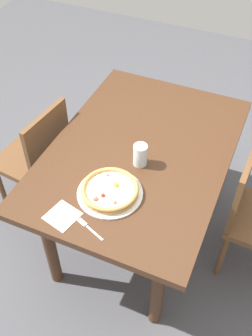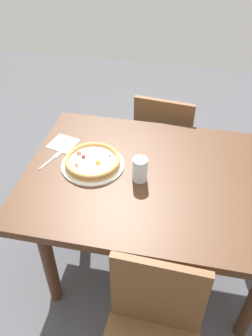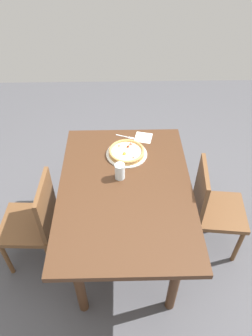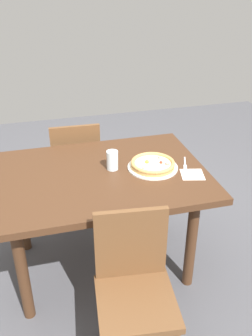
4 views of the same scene
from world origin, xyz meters
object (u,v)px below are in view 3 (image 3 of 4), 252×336
object	(u,v)px
chair_far	(212,207)
fork	(127,137)
napkin	(143,138)
dining_table	(125,196)
plate	(127,154)
pizza	(127,152)
drinking_glass	(120,171)
chair_near	(35,221)

from	to	relation	value
chair_far	fork	bearing A→B (deg)	-122.46
napkin	chair_far	bearing A→B (deg)	44.96
dining_table	plate	bearing A→B (deg)	177.11
chair_far	pizza	xyz separation A→B (m)	(-0.31, -0.67, 0.32)
napkin	fork	bearing A→B (deg)	-94.33
pizza	napkin	distance (m)	0.26
chair_far	dining_table	bearing A→B (deg)	-80.33
plate	chair_far	bearing A→B (deg)	65.04
pizza	fork	size ratio (longest dim) A/B	1.79
fork	drinking_glass	world-z (taller)	drinking_glass
pizza	napkin	bearing A→B (deg)	145.43
dining_table	pizza	world-z (taller)	pizza
chair_far	pizza	world-z (taller)	chair_far
dining_table	pizza	bearing A→B (deg)	177.10
plate	fork	distance (m)	0.23
chair_near	chair_far	distance (m)	1.39
dining_table	pizza	size ratio (longest dim) A/B	4.78
fork	napkin	xyz separation A→B (m)	(0.01, 0.14, -0.00)
pizza	drinking_glass	xyz separation A→B (m)	(0.26, -0.06, 0.03)
chair_near	plate	bearing A→B (deg)	-57.23
fork	napkin	bearing A→B (deg)	16.97
dining_table	napkin	world-z (taller)	napkin
dining_table	napkin	distance (m)	0.60
napkin	plate	bearing A→B (deg)	-34.53
chair_near	plate	distance (m)	0.88
chair_near	napkin	size ratio (longest dim) A/B	6.17
drinking_glass	napkin	distance (m)	0.52
fork	pizza	bearing A→B (deg)	-69.76
dining_table	chair_far	distance (m)	0.72
dining_table	chair_far	size ratio (longest dim) A/B	1.58
pizza	plate	bearing A→B (deg)	-9.61
pizza	chair_far	bearing A→B (deg)	65.01
dining_table	napkin	xyz separation A→B (m)	(-0.57, 0.17, 0.10)
pizza	fork	world-z (taller)	pizza
dining_table	chair_far	bearing A→B (deg)	93.34
plate	napkin	distance (m)	0.26
chair_far	napkin	bearing A→B (deg)	-128.70
chair_far	napkin	size ratio (longest dim) A/B	6.17
napkin	pizza	bearing A→B (deg)	-34.57
dining_table	drinking_glass	world-z (taller)	drinking_glass
drinking_glass	napkin	size ratio (longest dim) A/B	0.90
plate	napkin	world-z (taller)	plate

